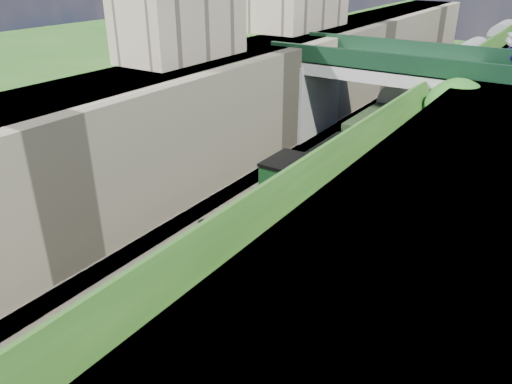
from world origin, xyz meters
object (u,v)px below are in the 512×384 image
road_bridge (397,94)px  tender (335,177)px  tree (458,113)px  locomotive (263,228)px

road_bridge → tender: size_ratio=2.67×
tree → tender: tree is taller
tree → locomotive: tree is taller
locomotive → tender: locomotive is taller
locomotive → tender: bearing=90.0°
road_bridge → tender: bearing=-88.6°
road_bridge → tender: (0.26, -10.14, -2.46)m
tree → road_bridge: bearing=138.7°
locomotive → tender: 7.37m
tree → tender: bearing=-129.2°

